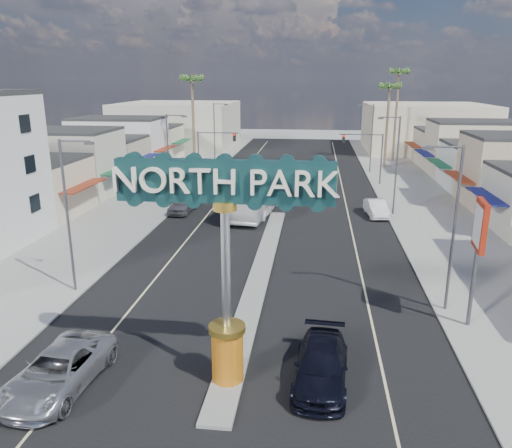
% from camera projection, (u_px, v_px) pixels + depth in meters
% --- Properties ---
extents(ground, '(160.00, 160.00, 0.00)m').
position_uv_depth(ground, '(279.00, 212.00, 47.49)').
color(ground, gray).
rests_on(ground, ground).
extents(road, '(20.00, 120.00, 0.01)m').
position_uv_depth(road, '(279.00, 211.00, 47.49)').
color(road, black).
rests_on(road, ground).
extents(median_island, '(1.30, 30.00, 0.16)m').
position_uv_depth(median_island, '(260.00, 273.00, 32.22)').
color(median_island, gray).
rests_on(median_island, ground).
extents(sidewalk_left, '(8.00, 120.00, 0.12)m').
position_uv_depth(sidewalk_left, '(137.00, 207.00, 49.08)').
color(sidewalk_left, gray).
rests_on(sidewalk_left, ground).
extents(sidewalk_right, '(8.00, 120.00, 0.12)m').
position_uv_depth(sidewalk_right, '(430.00, 216.00, 45.87)').
color(sidewalk_right, gray).
rests_on(sidewalk_right, ground).
extents(storefront_row_left, '(12.00, 42.00, 6.00)m').
position_uv_depth(storefront_row_left, '(94.00, 156.00, 61.79)').
color(storefront_row_left, beige).
rests_on(storefront_row_left, ground).
extents(storefront_row_right, '(12.00, 42.00, 6.00)m').
position_uv_depth(storefront_row_right, '(500.00, 163.00, 56.29)').
color(storefront_row_right, '#B7B29E').
rests_on(storefront_row_right, ground).
extents(backdrop_far_left, '(20.00, 20.00, 8.00)m').
position_uv_depth(backdrop_far_left, '(179.00, 125.00, 91.78)').
color(backdrop_far_left, '#B7B29E').
rests_on(backdrop_far_left, ground).
extents(backdrop_far_right, '(20.00, 20.00, 8.00)m').
position_uv_depth(backdrop_far_right, '(425.00, 128.00, 86.73)').
color(backdrop_far_right, beige).
rests_on(backdrop_far_right, ground).
extents(gateway_sign, '(8.20, 1.50, 9.15)m').
position_uv_depth(gateway_sign, '(226.00, 248.00, 19.12)').
color(gateway_sign, '#BF590E').
rests_on(gateway_sign, median_island).
extents(traffic_signal_left, '(5.09, 0.45, 6.00)m').
position_uv_depth(traffic_signal_left, '(213.00, 146.00, 60.69)').
color(traffic_signal_left, '#47474C').
rests_on(traffic_signal_left, ground).
extents(traffic_signal_right, '(5.09, 0.45, 6.00)m').
position_uv_depth(traffic_signal_right, '(366.00, 149.00, 58.58)').
color(traffic_signal_right, '#47474C').
rests_on(traffic_signal_right, ground).
extents(streetlight_l_near, '(2.03, 0.22, 9.00)m').
position_uv_depth(streetlight_l_near, '(69.00, 209.00, 28.21)').
color(streetlight_l_near, '#47474C').
rests_on(streetlight_l_near, ground).
extents(streetlight_l_mid, '(2.03, 0.22, 9.00)m').
position_uv_depth(streetlight_l_mid, '(170.00, 157.00, 47.27)').
color(streetlight_l_mid, '#47474C').
rests_on(streetlight_l_mid, ground).
extents(streetlight_l_far, '(2.03, 0.22, 9.00)m').
position_uv_depth(streetlight_l_far, '(216.00, 133.00, 68.24)').
color(streetlight_l_far, '#47474C').
rests_on(streetlight_l_far, ground).
extents(streetlight_r_near, '(2.03, 0.22, 9.00)m').
position_uv_depth(streetlight_r_near, '(452.00, 221.00, 25.81)').
color(streetlight_r_near, '#47474C').
rests_on(streetlight_r_near, ground).
extents(streetlight_r_mid, '(2.03, 0.22, 9.00)m').
position_uv_depth(streetlight_r_mid, '(395.00, 161.00, 44.87)').
color(streetlight_r_mid, '#47474C').
rests_on(streetlight_r_mid, ground).
extents(streetlight_r_far, '(2.03, 0.22, 9.00)m').
position_uv_depth(streetlight_r_far, '(371.00, 135.00, 65.84)').
color(streetlight_r_far, '#47474C').
rests_on(streetlight_r_far, ground).
extents(palm_left_far, '(2.60, 2.60, 13.10)m').
position_uv_depth(palm_left_far, '(192.00, 84.00, 64.82)').
color(palm_left_far, brown).
rests_on(palm_left_far, ground).
extents(palm_right_mid, '(2.60, 2.60, 12.10)m').
position_uv_depth(palm_right_mid, '(390.00, 91.00, 67.81)').
color(palm_right_mid, brown).
rests_on(palm_right_mid, ground).
extents(palm_right_far, '(2.60, 2.60, 14.10)m').
position_uv_depth(palm_right_far, '(399.00, 77.00, 72.80)').
color(palm_right_far, brown).
rests_on(palm_right_far, ground).
extents(suv_left, '(3.14, 6.00, 1.61)m').
position_uv_depth(suv_left, '(59.00, 370.00, 20.19)').
color(suv_left, '#B8B7BC').
rests_on(suv_left, ground).
extents(suv_right, '(2.49, 5.43, 1.54)m').
position_uv_depth(suv_right, '(321.00, 365.00, 20.61)').
color(suv_right, black).
rests_on(suv_right, ground).
extents(car_parked_left, '(2.16, 4.77, 1.59)m').
position_uv_depth(car_parked_left, '(183.00, 204.00, 46.99)').
color(car_parked_left, slate).
rests_on(car_parked_left, ground).
extents(car_parked_right, '(2.07, 4.69, 1.50)m').
position_uv_depth(car_parked_right, '(376.00, 208.00, 45.74)').
color(car_parked_right, silver).
rests_on(car_parked_right, ground).
extents(city_bus, '(4.45, 12.70, 3.46)m').
position_uv_depth(city_bus, '(258.00, 194.00, 47.01)').
color(city_bus, white).
rests_on(city_bus, ground).
extents(bank_pylon_sign, '(0.47, 2.04, 6.48)m').
position_uv_depth(bank_pylon_sign, '(479.00, 233.00, 24.03)').
color(bank_pylon_sign, '#47474C').
rests_on(bank_pylon_sign, sidewalk_right).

